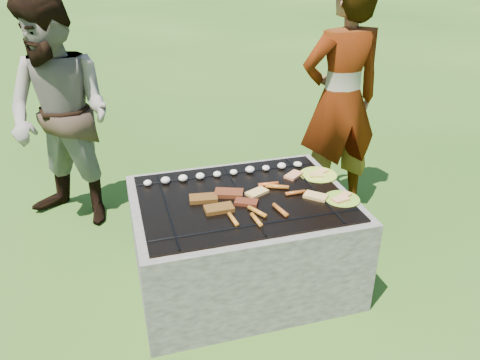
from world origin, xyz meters
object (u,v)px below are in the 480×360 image
object	(u,v)px
fire_pit	(242,243)
bystander	(61,117)
plate_far	(318,175)
plate_near	(342,199)
cook	(340,101)

from	to	relation	value
fire_pit	bystander	distance (m)	1.61
plate_far	plate_near	size ratio (longest dim) A/B	1.40
fire_pit	cook	bearing A→B (deg)	36.64
plate_far	bystander	distance (m)	1.87
plate_far	bystander	size ratio (longest dim) A/B	0.19
fire_pit	plate_far	xyz separation A→B (m)	(0.56, 0.15, 0.33)
fire_pit	plate_far	world-z (taller)	plate_far
fire_pit	bystander	xyz separation A→B (m)	(-1.04, 1.09, 0.57)
plate_far	bystander	world-z (taller)	bystander
plate_far	plate_near	bearing A→B (deg)	-90.11
bystander	plate_near	bearing A→B (deg)	-1.44
fire_pit	plate_far	bearing A→B (deg)	14.77
plate_far	fire_pit	bearing A→B (deg)	-165.23
bystander	fire_pit	bearing A→B (deg)	-9.24
cook	fire_pit	bearing A→B (deg)	34.32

